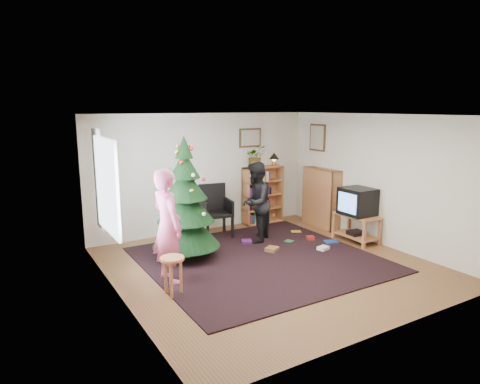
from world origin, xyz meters
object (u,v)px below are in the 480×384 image
christmas_tree (186,209)px  person_by_chair (256,203)px  bookshelf_back (263,194)px  crt_tv (358,201)px  picture_back (250,138)px  stool (172,266)px  picture_right (318,138)px  tv_stand (356,226)px  potted_plant (256,156)px  armchair (213,208)px  table_lamp (274,157)px  bookshelf_right (321,197)px  person_standing (168,226)px

christmas_tree → person_by_chair: size_ratio=1.36×
bookshelf_back → crt_tv: 2.28m
picture_back → crt_tv: size_ratio=0.91×
stool → picture_right: bearing=25.1°
tv_stand → stool: bearing=-173.2°
bookshelf_back → potted_plant: (-0.20, 0.00, 0.88)m
picture_right → bookshelf_back: (-1.06, 0.59, -1.29)m
picture_back → armchair: picture_back is taller
christmas_tree → potted_plant: 2.69m
picture_right → armchair: (-2.49, 0.27, -1.37)m
bookshelf_back → person_by_chair: 1.47m
crt_tv → person_by_chair: (-1.73, 0.99, -0.02)m
stool → table_lamp: bearing=36.3°
potted_plant → stool: bearing=-139.5°
armchair → picture_right: bearing=3.2°
person_by_chair → table_lamp: size_ratio=5.22×
armchair → table_lamp: table_lamp is taller
picture_back → bookshelf_back: (0.26, -0.14, -1.29)m
picture_back → bookshelf_right: (1.19, -1.08, -1.29)m
person_standing → tv_stand: bearing=-97.3°
picture_back → crt_tv: bearing=-64.8°
crt_tv → stool: bearing=-173.2°
bookshelf_right → table_lamp: bearing=33.6°
armchair → tv_stand: bearing=-29.6°
picture_right → potted_plant: (-1.26, 0.59, -0.41)m
armchair → table_lamp: (1.73, 0.32, 0.93)m
picture_right → picture_back: bearing=151.3°
christmas_tree → potted_plant: christmas_tree is taller
table_lamp → tv_stand: bearing=-76.6°
bookshelf_back → tv_stand: (0.81, -2.13, -0.34)m
person_by_chair → potted_plant: 1.54m
crt_tv → table_lamp: 2.30m
person_standing → table_lamp: person_standing is taller
tv_stand → crt_tv: bearing=180.0°
bookshelf_back → bookshelf_right: (0.93, -0.94, 0.00)m
table_lamp → bookshelf_right: bearing=-56.4°
bookshelf_right → crt_tv: bearing=174.1°
stool → person_standing: size_ratio=0.33×
tv_stand → stool: (-4.06, -0.48, 0.12)m
tv_stand → bookshelf_right: bearing=84.2°
stool → table_lamp: table_lamp is taller
person_standing → person_by_chair: (2.19, 0.97, -0.08)m
bookshelf_back → person_by_chair: (-0.93, -1.14, 0.13)m
picture_back → table_lamp: (0.56, -0.14, -0.44)m
crt_tv → table_lamp: (-0.50, 2.13, 0.69)m
armchair → stool: bearing=-119.0°
armchair → table_lamp: size_ratio=3.50×
christmas_tree → armchair: bearing=43.4°
crt_tv → picture_back: bearing=115.2°
stool → picture_back: bearing=42.6°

